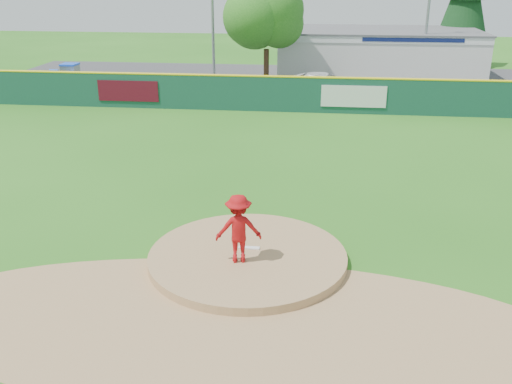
# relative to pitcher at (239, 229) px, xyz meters

# --- Properties ---
(ground) EXTENTS (120.00, 120.00, 0.00)m
(ground) POSITION_rel_pitcher_xyz_m (0.18, 0.44, -1.20)
(ground) COLOR #286B19
(ground) RESTS_ON ground
(pitchers_mound) EXTENTS (5.50, 5.50, 0.50)m
(pitchers_mound) POSITION_rel_pitcher_xyz_m (0.18, 0.44, -1.20)
(pitchers_mound) COLOR #9E774C
(pitchers_mound) RESTS_ON ground
(pitching_rubber) EXTENTS (0.60, 0.15, 0.04)m
(pitching_rubber) POSITION_rel_pitcher_xyz_m (0.18, 0.74, -0.93)
(pitching_rubber) COLOR white
(pitching_rubber) RESTS_ON pitchers_mound
(infield_dirt_arc) EXTENTS (15.40, 15.40, 0.01)m
(infield_dirt_arc) POSITION_rel_pitcher_xyz_m (0.18, -2.56, -1.19)
(infield_dirt_arc) COLOR #9E774C
(infield_dirt_arc) RESTS_ON ground
(parking_lot) EXTENTS (44.00, 16.00, 0.02)m
(parking_lot) POSITION_rel_pitcher_xyz_m (0.18, 27.44, -1.19)
(parking_lot) COLOR #38383A
(parking_lot) RESTS_ON ground
(pitcher) EXTENTS (1.34, 0.93, 1.90)m
(pitcher) POSITION_rel_pitcher_xyz_m (0.00, 0.00, 0.00)
(pitcher) COLOR #A70E11
(pitcher) RESTS_ON pitchers_mound
(van) EXTENTS (5.32, 2.96, 1.41)m
(van) POSITION_rel_pitcher_xyz_m (2.14, 23.35, -0.47)
(van) COLOR silver
(van) RESTS_ON parking_lot
(pool_building_grp) EXTENTS (15.20, 8.20, 3.31)m
(pool_building_grp) POSITION_rel_pitcher_xyz_m (6.18, 32.43, 0.46)
(pool_building_grp) COLOR silver
(pool_building_grp) RESTS_ON ground
(fence_banners) EXTENTS (16.58, 0.04, 1.20)m
(fence_banners) POSITION_rel_pitcher_xyz_m (-2.71, 18.36, -0.20)
(fence_banners) COLOR #510B19
(fence_banners) RESTS_ON ground
(playground_slide) EXTENTS (1.06, 2.98, 1.64)m
(playground_slide) POSITION_rel_pitcher_xyz_m (-15.11, 23.81, -0.37)
(playground_slide) COLOR blue
(playground_slide) RESTS_ON ground
(outfield_fence) EXTENTS (40.00, 0.14, 2.07)m
(outfield_fence) POSITION_rel_pitcher_xyz_m (0.18, 18.44, -0.11)
(outfield_fence) COLOR #144233
(outfield_fence) RESTS_ON ground
(deciduous_tree) EXTENTS (5.60, 5.60, 7.36)m
(deciduous_tree) POSITION_rel_pitcher_xyz_m (-1.82, 25.44, 3.35)
(deciduous_tree) COLOR #382314
(deciduous_tree) RESTS_ON ground
(light_pole_right) EXTENTS (1.75, 0.25, 10.00)m
(light_pole_right) POSITION_rel_pitcher_xyz_m (9.18, 29.44, 4.34)
(light_pole_right) COLOR gray
(light_pole_right) RESTS_ON ground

